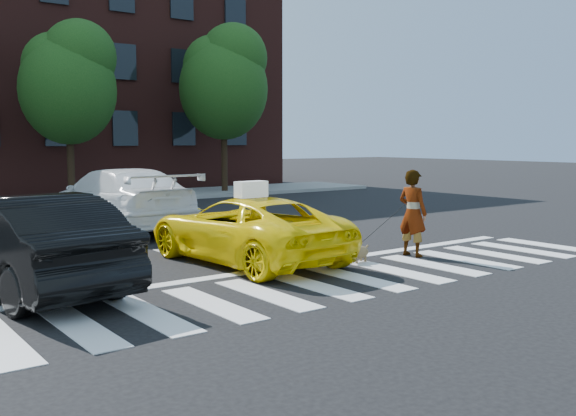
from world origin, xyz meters
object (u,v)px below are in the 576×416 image
at_px(tree_mid, 69,78).
at_px(woman, 413,213).
at_px(tree_right, 224,78).
at_px(dog, 357,252).
at_px(taxi, 246,229).
at_px(black_sedan, 25,243).
at_px(white_suv, 118,199).

distance_m(tree_mid, woman, 16.62).
relative_size(tree_right, dog, 11.75).
xyz_separation_m(taxi, black_sedan, (-4.28, -0.05, 0.13)).
relative_size(tree_right, taxi, 1.61).
height_order(white_suv, woman, woman).
distance_m(tree_right, black_sedan, 19.68).
height_order(black_sedan, woman, woman).
bearing_deg(woman, taxi, 56.86).
height_order(tree_right, taxi, tree_right).
bearing_deg(black_sedan, tree_right, -138.58).
relative_size(taxi, dog, 7.28).
height_order(tree_right, black_sedan, tree_right).
xyz_separation_m(black_sedan, white_suv, (4.00, 6.08, 0.05)).
height_order(tree_mid, woman, tree_mid).
bearing_deg(white_suv, tree_mid, -103.16).
height_order(tree_right, woman, tree_right).
relative_size(tree_mid, black_sedan, 1.47).
xyz_separation_m(tree_mid, white_suv, (-1.53, -8.42, -4.00)).
xyz_separation_m(tree_mid, tree_right, (7.00, -0.00, 0.41)).
bearing_deg(dog, white_suv, 96.88).
bearing_deg(woman, tree_mid, 0.23).
bearing_deg(tree_mid, woman, -83.19).
xyz_separation_m(taxi, woman, (3.17, -1.59, 0.26)).
xyz_separation_m(tree_mid, dog, (0.46, -15.90, -4.63)).
relative_size(tree_right, woman, 4.18).
height_order(tree_mid, dog, tree_mid).
height_order(tree_mid, white_suv, tree_mid).
xyz_separation_m(tree_right, white_suv, (-8.53, -8.42, -4.41)).
relative_size(tree_mid, tree_right, 0.92).
bearing_deg(dog, tree_right, 59.63).
distance_m(tree_mid, dog, 16.57).
distance_m(tree_right, dog, 17.92).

